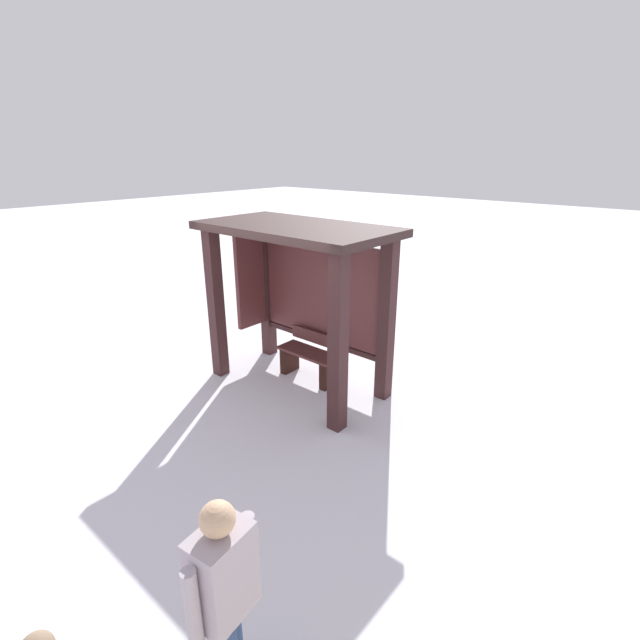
# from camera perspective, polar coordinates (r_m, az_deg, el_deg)

# --- Properties ---
(ground_plane) EXTENTS (60.00, 60.00, 0.00)m
(ground_plane) POSITION_cam_1_polar(r_m,az_deg,el_deg) (7.36, -2.74, -7.93)
(ground_plane) COLOR white
(bus_shelter) EXTENTS (2.88, 1.53, 2.50)m
(bus_shelter) POSITION_cam_1_polar(r_m,az_deg,el_deg) (6.86, -2.62, 5.83)
(bus_shelter) COLOR #3B2021
(bus_shelter) RESTS_ON ground
(bench_left_inside) EXTENTS (1.05, 0.40, 0.76)m
(bench_left_inside) POSITION_cam_1_polar(r_m,az_deg,el_deg) (7.38, -1.32, -4.79)
(bench_left_inside) COLOR #582D2B
(bench_left_inside) RESTS_ON ground
(person_walking) EXTENTS (0.31, 0.58, 1.62)m
(person_walking) POSITION_cam_1_polar(r_m,az_deg,el_deg) (3.32, -11.75, -30.26)
(person_walking) COLOR #B1A5AF
(person_walking) RESTS_ON ground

